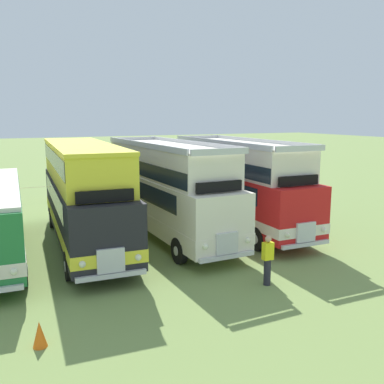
% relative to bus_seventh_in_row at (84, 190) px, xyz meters
% --- Properties ---
extents(bus_seventh_in_row, '(3.18, 11.47, 4.49)m').
position_rel_bus_seventh_in_row_xyz_m(bus_seventh_in_row, '(0.00, 0.00, 0.00)').
color(bus_seventh_in_row, black).
rests_on(bus_seventh_in_row, ground).
extents(bus_eighth_in_row, '(2.82, 10.75, 4.52)m').
position_rel_bus_seventh_in_row_xyz_m(bus_eighth_in_row, '(3.84, -0.26, -0.12)').
color(bus_eighth_in_row, silver).
rests_on(bus_eighth_in_row, ground).
extents(bus_ninth_in_row, '(2.75, 10.81, 4.52)m').
position_rel_bus_seventh_in_row_xyz_m(bus_ninth_in_row, '(7.69, -0.22, -0.12)').
color(bus_ninth_in_row, red).
rests_on(bus_ninth_in_row, ground).
extents(cone_near_end, '(0.36, 0.36, 0.68)m').
position_rel_bus_seventh_in_row_xyz_m(cone_near_end, '(-2.80, -8.24, -2.14)').
color(cone_near_end, orange).
rests_on(cone_near_end, ground).
extents(marshal_person, '(0.36, 0.24, 1.73)m').
position_rel_bus_seventh_in_row_xyz_m(marshal_person, '(4.63, -7.31, -1.59)').
color(marshal_person, '#23232D').
rests_on(marshal_person, ground).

